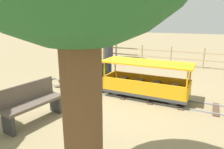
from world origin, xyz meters
name	(u,v)px	position (x,y,z in m)	size (l,w,h in m)	color
ground_plane	(122,94)	(0.00, 0.00, 0.00)	(60.00, 60.00, 0.00)	#8C7A56
track	(115,92)	(0.00, 0.22, 0.02)	(0.79, 6.05, 0.04)	gray
locomotive	(86,73)	(0.00, 1.25, 0.48)	(0.75, 1.44, 1.07)	#1E472D
passenger_car	(146,83)	(0.00, -0.68, 0.42)	(0.85, 2.35, 0.97)	#3F3F3F
conductor_person	(109,54)	(0.99, 0.95, 0.96)	(0.30, 0.30, 1.62)	#282D47
park_bench	(32,103)	(-2.32, 1.04, 0.42)	(1.34, 0.55, 0.82)	brown
oak_tree_far	(106,8)	(4.10, 2.68, 2.64)	(1.87, 1.87, 3.64)	brown
fence_section	(156,54)	(4.58, 0.22, 0.48)	(0.08, 7.13, 0.90)	tan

